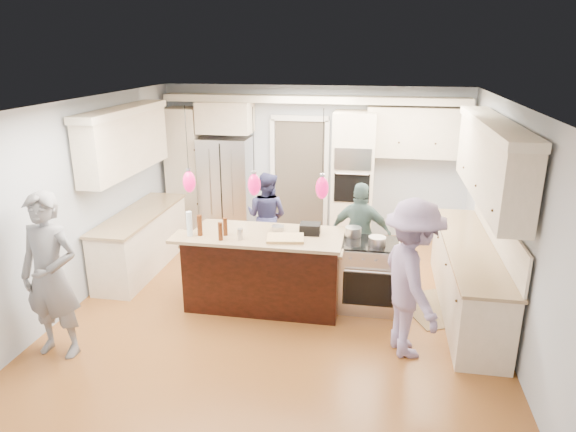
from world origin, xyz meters
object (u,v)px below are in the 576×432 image
(kitchen_island, at_px, (266,268))
(person_bar_end, at_px, (51,276))
(refrigerator, at_px, (227,186))
(person_far_left, at_px, (267,216))
(island_range, at_px, (371,275))

(kitchen_island, xyz_separation_m, person_bar_end, (-2.05, -1.65, 0.47))
(refrigerator, height_order, person_far_left, refrigerator)
(kitchen_island, relative_size, island_range, 2.28)
(kitchen_island, bearing_deg, refrigerator, 116.89)
(refrigerator, distance_m, person_bar_end, 4.28)
(person_bar_end, bearing_deg, kitchen_island, 41.93)
(kitchen_island, bearing_deg, person_bar_end, -141.20)
(refrigerator, relative_size, kitchen_island, 0.86)
(refrigerator, relative_size, person_bar_end, 0.95)
(refrigerator, bearing_deg, person_bar_end, -100.08)
(refrigerator, distance_m, kitchen_island, 2.91)
(kitchen_island, distance_m, person_far_left, 1.53)
(island_range, bearing_deg, person_far_left, 140.93)
(island_range, bearing_deg, refrigerator, 137.41)
(island_range, relative_size, person_bar_end, 0.48)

